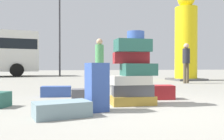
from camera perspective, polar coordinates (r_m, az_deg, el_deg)
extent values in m
plane|color=gray|center=(4.12, 7.75, -9.05)|extent=(80.00, 80.00, 0.00)
cube|color=#B28C33|center=(4.54, 4.86, -7.09)|extent=(0.81, 0.46, 0.16)
cube|color=#4C4C51|center=(4.54, 4.76, -4.70)|extent=(0.78, 0.49, 0.21)
cube|color=beige|center=(4.43, 4.42, -2.39)|extent=(0.71, 0.38, 0.16)
cube|color=#26594C|center=(4.51, 6.28, 0.10)|extent=(0.65, 0.37, 0.22)
cube|color=maroon|center=(4.64, 4.39, 2.81)|extent=(0.69, 0.43, 0.21)
cube|color=#26594C|center=(4.46, 4.89, 5.71)|extent=(0.64, 0.35, 0.23)
cylinder|color=#334F99|center=(4.53, 5.52, 8.04)|extent=(0.32, 0.32, 0.15)
cube|color=maroon|center=(5.40, 11.27, -5.10)|extent=(0.60, 0.46, 0.30)
cube|color=#334F99|center=(3.87, -3.57, -3.99)|extent=(0.36, 0.39, 0.76)
cube|color=#334F99|center=(5.85, -12.94, -4.91)|extent=(0.71, 0.38, 0.24)
cube|color=#4C4C51|center=(4.92, -5.82, -5.92)|extent=(0.65, 0.39, 0.26)
cube|color=gray|center=(3.52, -11.68, -8.98)|extent=(0.84, 0.59, 0.22)
cylinder|color=brown|center=(10.70, 17.27, -0.74)|extent=(0.12, 0.12, 0.83)
cylinder|color=brown|center=(10.51, 16.65, -0.77)|extent=(0.12, 0.12, 0.83)
cylinder|color=#26262D|center=(10.61, 16.98, 3.16)|extent=(0.30, 0.30, 0.62)
sphere|color=tan|center=(10.64, 16.99, 5.42)|extent=(0.22, 0.22, 0.22)
cylinder|color=black|center=(8.72, -3.05, -1.20)|extent=(0.12, 0.12, 0.79)
cylinder|color=black|center=(8.50, -2.85, -1.25)|extent=(0.12, 0.12, 0.79)
cylinder|color=#4C9959|center=(8.62, -2.95, 3.66)|extent=(0.30, 0.30, 0.68)
sphere|color=tan|center=(8.65, -2.95, 6.64)|extent=(0.22, 0.22, 0.22)
cylinder|color=yellow|center=(12.91, 16.93, 5.87)|extent=(1.10, 1.10, 3.68)
cube|color=#4C4C4C|center=(12.87, 16.90, -2.09)|extent=(1.55, 1.55, 0.10)
cylinder|color=black|center=(20.10, -21.71, 0.08)|extent=(0.93, 0.40, 0.90)
cylinder|color=black|center=(17.60, -21.39, -0.02)|extent=(0.93, 0.40, 0.90)
cylinder|color=#333338|center=(17.77, -12.16, 9.06)|extent=(0.12, 0.12, 6.48)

